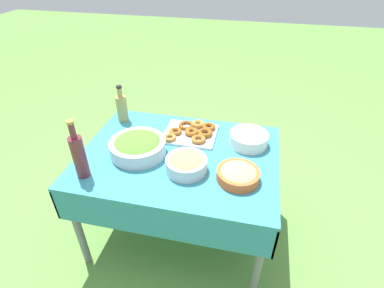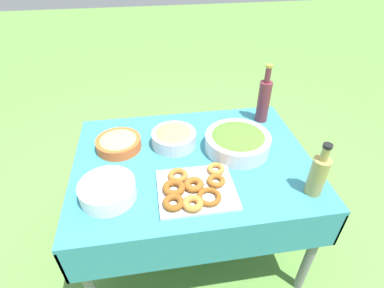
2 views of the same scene
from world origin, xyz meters
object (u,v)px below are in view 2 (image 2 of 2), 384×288
(donut_platter, at_px, (194,189))
(olive_oil_bottle, at_px, (318,174))
(fruit_bowl, at_px, (174,137))
(pasta_bowl, at_px, (119,143))
(wine_bottle, at_px, (264,100))
(salad_bowl, at_px, (238,141))
(plate_stack, at_px, (108,190))

(donut_platter, xyz_separation_m, olive_oil_bottle, (-0.56, 0.08, 0.09))
(donut_platter, distance_m, fruit_bowl, 0.39)
(pasta_bowl, height_order, wine_bottle, wine_bottle)
(salad_bowl, distance_m, olive_oil_bottle, 0.46)
(donut_platter, xyz_separation_m, wine_bottle, (-0.53, -0.56, 0.13))
(olive_oil_bottle, bearing_deg, pasta_bowl, -27.97)
(olive_oil_bottle, distance_m, fruit_bowl, 0.77)
(olive_oil_bottle, height_order, wine_bottle, wine_bottle)
(olive_oil_bottle, relative_size, fruit_bowl, 1.12)
(salad_bowl, xyz_separation_m, fruit_bowl, (0.34, -0.10, -0.01))
(salad_bowl, distance_m, wine_bottle, 0.37)
(fruit_bowl, bearing_deg, salad_bowl, 164.04)
(wine_bottle, distance_m, fruit_bowl, 0.61)
(plate_stack, xyz_separation_m, wine_bottle, (-0.92, -0.53, 0.10))
(plate_stack, distance_m, fruit_bowl, 0.50)
(salad_bowl, distance_m, donut_platter, 0.41)
(pasta_bowl, bearing_deg, olive_oil_bottle, 152.03)
(salad_bowl, bearing_deg, plate_stack, 20.69)
(donut_platter, relative_size, wine_bottle, 0.99)
(salad_bowl, height_order, wine_bottle, wine_bottle)
(olive_oil_bottle, relative_size, wine_bottle, 0.76)
(wine_bottle, relative_size, fruit_bowl, 1.48)
(pasta_bowl, xyz_separation_m, donut_platter, (-0.36, 0.40, -0.02))
(wine_bottle, bearing_deg, pasta_bowl, 10.27)
(pasta_bowl, bearing_deg, salad_bowl, 170.21)
(donut_platter, bearing_deg, pasta_bowl, -48.04)
(donut_platter, distance_m, wine_bottle, 0.78)
(pasta_bowl, xyz_separation_m, plate_stack, (0.03, 0.37, 0.00))
(pasta_bowl, distance_m, fruit_bowl, 0.31)
(pasta_bowl, distance_m, olive_oil_bottle, 1.04)
(wine_bottle, xyz_separation_m, fruit_bowl, (0.58, 0.18, -0.09))
(salad_bowl, xyz_separation_m, wine_bottle, (-0.24, -0.27, 0.09))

